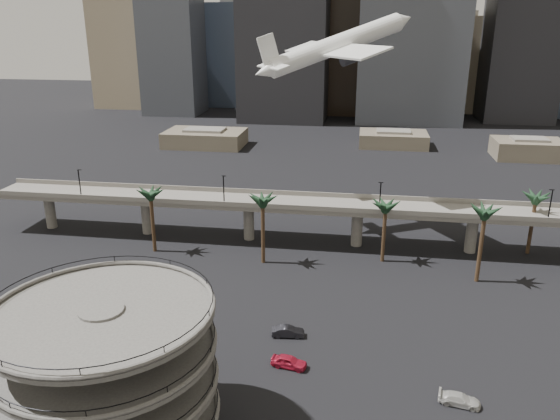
% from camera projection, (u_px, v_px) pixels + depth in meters
% --- Properties ---
extents(parking_ramp, '(22.20, 22.20, 17.35)m').
position_uv_depth(parking_ramp, '(108.00, 365.00, 54.97)').
color(parking_ramp, '#514E4B').
rests_on(parking_ramp, ground).
extents(overpass, '(130.00, 9.30, 14.70)m').
position_uv_depth(overpass, '(302.00, 208.00, 109.00)').
color(overpass, slate).
rests_on(overpass, ground).
extents(palm_trees, '(76.40, 18.40, 14.00)m').
position_uv_depth(palm_trees, '(361.00, 204.00, 98.73)').
color(palm_trees, '#422E1C').
rests_on(palm_trees, ground).
extents(low_buildings, '(135.00, 27.50, 6.80)m').
position_uv_depth(low_buildings, '(350.00, 141.00, 190.98)').
color(low_buildings, brown).
rests_on(low_buildings, ground).
extents(skyline, '(269.00, 86.00, 131.16)m').
position_uv_depth(skyline, '(378.00, 9.00, 244.82)').
color(skyline, gray).
rests_on(skyline, ground).
extents(airborne_jet, '(33.27, 31.30, 14.35)m').
position_uv_depth(airborne_jet, '(336.00, 46.00, 111.68)').
color(airborne_jet, white).
rests_on(airborne_jet, ground).
extents(car_a, '(4.97, 2.68, 1.61)m').
position_uv_depth(car_a, '(289.00, 362.00, 70.85)').
color(car_a, '#B71A34').
rests_on(car_a, ground).
extents(car_b, '(4.82, 2.16, 1.54)m').
position_uv_depth(car_b, '(288.00, 332.00, 77.78)').
color(car_b, black).
rests_on(car_b, ground).
extents(car_c, '(5.09, 2.75, 1.40)m').
position_uv_depth(car_c, '(460.00, 399.00, 63.93)').
color(car_c, beige).
rests_on(car_c, ground).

